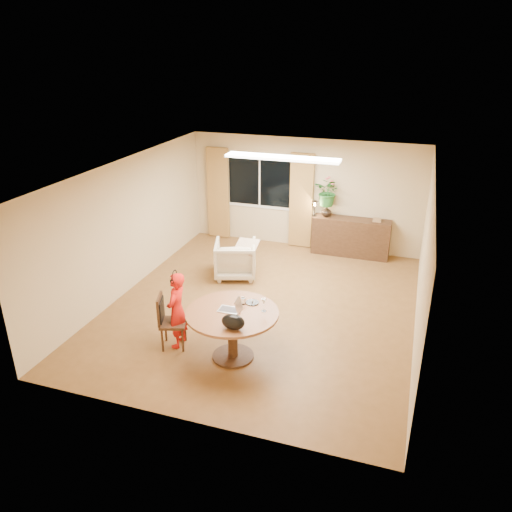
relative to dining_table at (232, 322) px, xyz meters
The scene contains 24 objects.
floor 1.82m from the dining_table, 91.89° to the left, with size 6.50×6.50×0.00m, color brown.
ceiling 2.60m from the dining_table, 91.89° to the left, with size 6.50×6.50×0.00m, color white.
wall_back 5.00m from the dining_table, 90.65° to the left, with size 5.50×5.50×0.00m, color #D3B789.
wall_left 3.35m from the dining_table, 148.68° to the left, with size 6.50×6.50×0.00m, color #D3B789.
wall_right 3.26m from the dining_table, 32.37° to the left, with size 6.50×6.50×0.00m, color #D3B789.
window 5.15m from the dining_table, 103.18° to the left, with size 1.70×0.03×1.30m.
curtain_left 5.36m from the dining_table, 114.41° to the left, with size 0.55×0.08×2.25m, color olive.
curtain_right 4.89m from the dining_table, 91.25° to the left, with size 0.55×0.08×2.25m, color olive.
ceiling_panel 3.49m from the dining_table, 91.11° to the left, with size 2.20×0.35×0.05m, color white.
dining_table is the anchor object (origin of this frame).
dining_chair 1.04m from the dining_table, behind, with size 0.44×0.40×0.91m, color #321E10, non-canonical shape.
child 0.97m from the dining_table, behind, with size 0.31×0.47×1.28m, color red.
laptop 0.29m from the dining_table, 152.80° to the left, with size 0.34×0.23×0.23m, color #B7B7BC, non-canonical shape.
tumbler 0.37m from the dining_table, 74.36° to the left, with size 0.07×0.07×0.11m, color white, non-canonical shape.
wine_glass 0.56m from the dining_table, 20.78° to the left, with size 0.08×0.08×0.22m, color white, non-canonical shape.
pot_lid 0.45m from the dining_table, 60.62° to the left, with size 0.21×0.21×0.03m, color white, non-canonical shape.
handbag 0.57m from the dining_table, 67.45° to the right, with size 0.35×0.20×0.23m, color black, non-canonical shape.
armchair 2.99m from the dining_table, 109.63° to the left, with size 0.84×0.86×0.78m, color beige.
throw 2.87m from the dining_table, 105.02° to the left, with size 0.45×0.55×0.03m, color beige, non-canonical shape.
sideboard 4.85m from the dining_table, 76.56° to the left, with size 1.76×0.43×0.88m, color #321E10.
vase 4.76m from the dining_table, 83.60° to the left, with size 0.24×0.24×0.25m, color black.
bouquet 4.82m from the dining_table, 83.34° to the left, with size 0.59×0.51×0.66m, color #266224.
book_stack 5.02m from the dining_table, 70.40° to the left, with size 0.19×0.14×0.08m, color brown, non-canonical shape.
desk_lamp 4.69m from the dining_table, 86.76° to the left, with size 0.15×0.15×0.37m, color black, non-canonical shape.
Camera 1 is at (2.47, -7.87, 4.57)m, focal length 35.00 mm.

